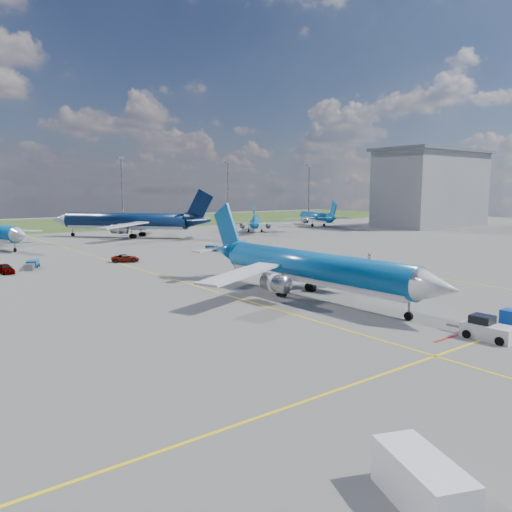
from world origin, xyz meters
TOP-DOWN VIEW (x-y plane):
  - ground at (0.00, 0.00)m, footprint 400.00×400.00m
  - taxiway_lines at (0.17, 27.70)m, footprint 60.25×160.00m
  - floodlight_masts at (10.00, 110.00)m, footprint 202.20×0.50m
  - terminal_building at (120.00, 60.00)m, footprint 42.00×22.00m
  - warning_post at (26.00, 8.00)m, footprint 0.50×0.50m
  - bg_jet_n at (20.31, 84.74)m, footprint 57.93×58.92m
  - bg_jet_ne at (59.07, 79.46)m, footprint 38.52×39.69m
  - bg_jet_ene at (90.50, 85.66)m, footprint 37.95×42.33m
  - main_airliner at (6.92, 0.45)m, footprint 30.36×39.43m
  - pushback_tug at (7.32, -20.05)m, footprint 2.37×5.72m
  - uld_container at (13.06, -19.39)m, footprint 1.52×1.87m
  - service_van at (-16.24, -29.91)m, footprint 3.51×4.89m
  - service_car_a at (-17.48, 40.42)m, footprint 2.25×4.51m
  - service_car_b at (1.54, 41.04)m, footprint 5.19×3.63m
  - service_car_c at (23.54, 35.65)m, footprint 4.44×4.53m
  - baggage_tug_w at (29.26, 20.44)m, footprint 2.06×5.22m
  - baggage_tug_c at (-13.16, 43.20)m, footprint 3.33×5.35m
  - baggage_tug_e at (22.45, 44.89)m, footprint 2.65×4.93m

SIDE VIEW (x-z plane):
  - ground at x=0.00m, z-range 0.00..0.00m
  - bg_jet_n at x=20.31m, z-range -6.15..6.15m
  - bg_jet_ne at x=59.07m, z-range -4.14..4.14m
  - bg_jet_ene at x=90.50m, z-range -4.55..4.55m
  - main_airliner at x=6.92m, z-range -5.09..5.09m
  - taxiway_lines at x=0.17m, z-range 0.00..0.02m
  - baggage_tug_e at x=22.45m, z-range -0.03..1.04m
  - baggage_tug_w at x=29.26m, z-range -0.04..1.10m
  - baggage_tug_c at x=-13.16m, z-range -0.04..1.14m
  - service_car_c at x=23.54m, z-range 0.00..1.31m
  - service_car_b at x=1.54m, z-range 0.00..1.31m
  - uld_container at x=13.06m, z-range 0.00..1.45m
  - service_car_a at x=-17.48m, z-range 0.00..1.48m
  - pushback_tug at x=7.32m, z-range -0.18..1.73m
  - service_van at x=-16.24m, z-range 0.00..1.97m
  - warning_post at x=26.00m, z-range 0.00..3.00m
  - floodlight_masts at x=10.00m, z-range 1.21..23.91m
  - terminal_building at x=120.00m, z-range 0.07..26.07m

